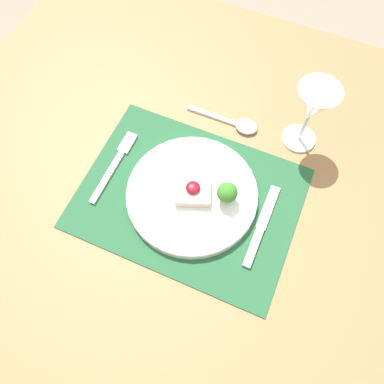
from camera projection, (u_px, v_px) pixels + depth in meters
ground_plane at (190, 277)px, 1.46m from camera, size 8.00×8.00×0.00m
dining_table at (189, 213)px, 0.86m from camera, size 1.25×1.17×0.75m
placemat at (189, 198)px, 0.78m from camera, size 0.45×0.33×0.00m
dinner_plate at (193, 194)px, 0.77m from camera, size 0.27×0.27×0.07m
fork at (116, 162)px, 0.81m from camera, size 0.02×0.19×0.01m
knife at (260, 231)px, 0.74m from camera, size 0.02×0.19×0.01m
spoon at (239, 124)px, 0.85m from camera, size 0.17×0.04×0.01m
wine_glass_near at (313, 106)px, 0.74m from camera, size 0.09×0.09×0.16m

